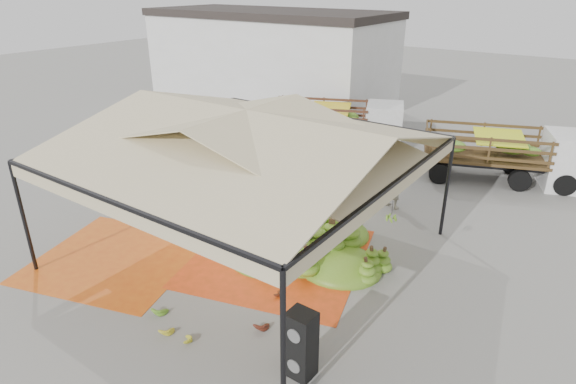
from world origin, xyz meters
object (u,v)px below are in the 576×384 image
Objects in this scene: vendor at (394,180)px; truck_right at (513,150)px; banana_heap at (300,230)px; truck_left at (342,119)px; speaker_stack at (301,344)px.

vendor is 5.29m from truck_right.
vendor is (0.99, 4.01, 0.39)m from banana_heap.
banana_heap is 0.91× the size of truck_right.
banana_heap is at bearing -90.55° from truck_left.
speaker_stack is 0.23× the size of truck_right.
truck_right is (3.60, 8.61, 0.63)m from banana_heap.
truck_right is at bearing -24.34° from truck_left.
truck_right is (0.94, 12.53, 0.51)m from speaker_stack.
truck_left is (-4.65, 4.74, 0.24)m from vendor.
speaker_stack reaches higher than banana_heap.
banana_heap is 4.15m from vendor.
vendor is (-1.66, 7.93, 0.27)m from speaker_stack.
truck_left is (-3.66, 8.75, 0.63)m from banana_heap.
vendor is 6.64m from truck_left.
truck_left is at bearing 117.92° from speaker_stack.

